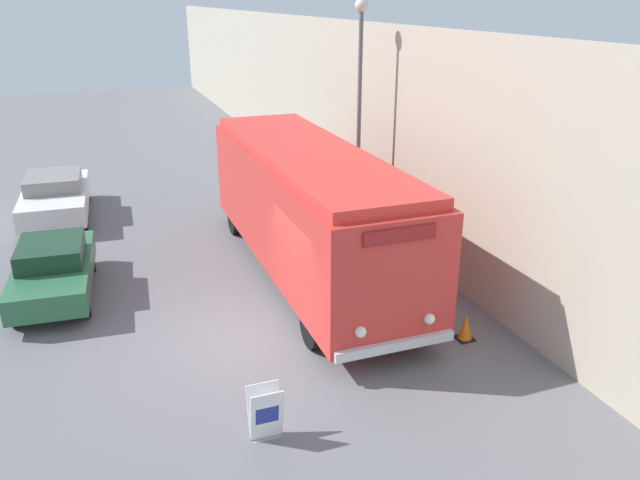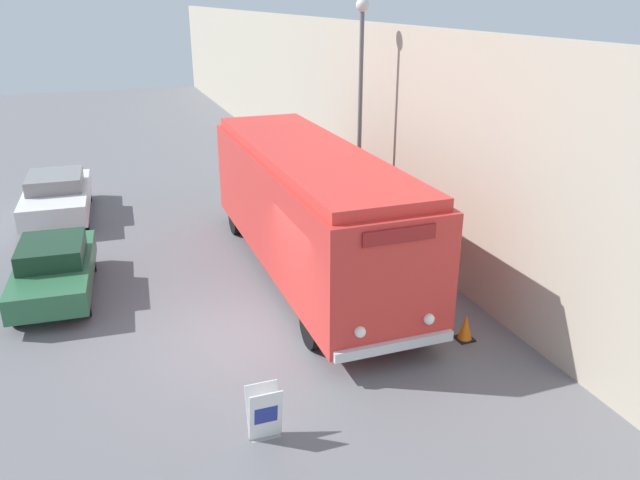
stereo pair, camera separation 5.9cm
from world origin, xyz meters
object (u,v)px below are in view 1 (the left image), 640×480
traffic_cone (466,327)px  parked_car_mid (55,196)px  sign_board (266,414)px  parked_car_near (53,269)px  vintage_bus (309,205)px  streetlamp (360,91)px

traffic_cone → parked_car_mid: bearing=126.0°
sign_board → parked_car_near: bearing=116.2°
parked_car_near → traffic_cone: size_ratio=7.21×
sign_board → traffic_cone: (4.80, 1.58, -0.18)m
sign_board → vintage_bus: bearing=64.6°
vintage_bus → streetlamp: size_ratio=1.48×
streetlamp → sign_board: bearing=-122.4°
streetlamp → parked_car_mid: (-8.48, 5.01, -3.60)m
sign_board → parked_car_near: (-3.35, 6.81, 0.24)m
sign_board → parked_car_near: 7.60m
sign_board → traffic_cone: 5.06m
parked_car_near → parked_car_mid: bearing=94.7°
streetlamp → parked_car_mid: streetlamp is taller
parked_car_near → parked_car_mid: size_ratio=0.90×
traffic_cone → vintage_bus: bearing=114.2°
streetlamp → parked_car_mid: bearing=149.4°
sign_board → streetlamp: streetlamp is taller
parked_car_near → vintage_bus: bearing=-4.2°
vintage_bus → sign_board: size_ratio=10.54×
vintage_bus → sign_board: 6.74m
sign_board → parked_car_near: size_ratio=0.23×
sign_board → parked_car_mid: size_ratio=0.21×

